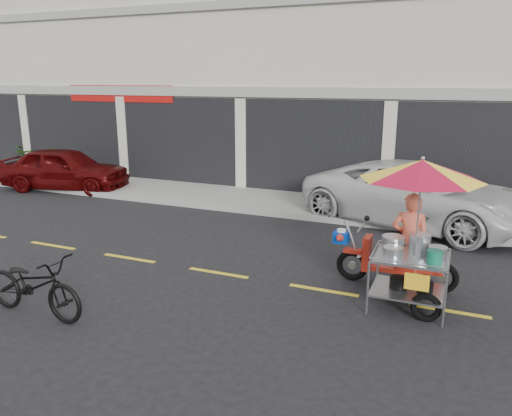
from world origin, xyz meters
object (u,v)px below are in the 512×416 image
at_px(near_bicycle, 34,285).
at_px(food_vendor_rig, 414,210).
at_px(white_pickup, 417,195).
at_px(maroon_sedan, 65,169).

distance_m(near_bicycle, food_vendor_rig, 5.90).
bearing_deg(near_bicycle, white_pickup, -31.38).
distance_m(maroon_sedan, white_pickup, 10.84).
relative_size(maroon_sedan, food_vendor_rig, 1.69).
bearing_deg(food_vendor_rig, near_bicycle, -151.87).
bearing_deg(white_pickup, food_vendor_rig, -157.92).
height_order(maroon_sedan, food_vendor_rig, food_vendor_rig).
bearing_deg(near_bicycle, food_vendor_rig, -59.74).
bearing_deg(food_vendor_rig, maroon_sedan, 158.61).
relative_size(white_pickup, near_bicycle, 2.95).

